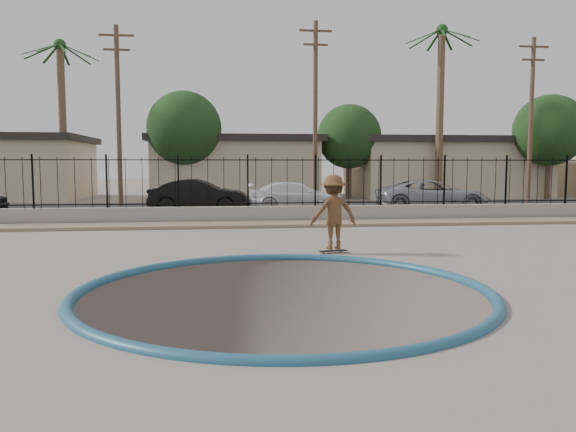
# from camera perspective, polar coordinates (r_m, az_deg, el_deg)

# --- Properties ---
(ground) EXTENTS (120.00, 120.00, 2.20)m
(ground) POSITION_cam_1_polar(r_m,az_deg,el_deg) (22.50, -4.29, -3.02)
(ground) COLOR gray
(ground) RESTS_ON ground
(bowl_pit) EXTENTS (6.84, 6.84, 1.80)m
(bowl_pit) POSITION_cam_1_polar(r_m,az_deg,el_deg) (9.54, -0.47, -7.72)
(bowl_pit) COLOR #4E423B
(bowl_pit) RESTS_ON ground
(coping_ring) EXTENTS (7.04, 7.04, 0.20)m
(coping_ring) POSITION_cam_1_polar(r_m,az_deg,el_deg) (9.54, -0.47, -7.72)
(coping_ring) COLOR #225570
(coping_ring) RESTS_ON ground
(rock_strip) EXTENTS (42.00, 1.60, 0.11)m
(rock_strip) POSITION_cam_1_polar(r_m,az_deg,el_deg) (19.58, -3.91, -0.86)
(rock_strip) COLOR #9A8165
(rock_strip) RESTS_ON ground
(retaining_wall) EXTENTS (42.00, 0.45, 0.60)m
(retaining_wall) POSITION_cam_1_polar(r_m,az_deg,el_deg) (20.65, -4.08, 0.14)
(retaining_wall) COLOR gray
(retaining_wall) RESTS_ON ground
(fence) EXTENTS (40.00, 0.04, 1.80)m
(fence) POSITION_cam_1_polar(r_m,az_deg,el_deg) (20.57, -4.10, 3.47)
(fence) COLOR black
(fence) RESTS_ON retaining_wall
(street) EXTENTS (90.00, 8.00, 0.04)m
(street) POSITION_cam_1_polar(r_m,az_deg,el_deg) (27.34, -4.82, 0.80)
(street) COLOR black
(street) RESTS_ON ground
(house_center) EXTENTS (10.60, 8.60, 3.90)m
(house_center) POSITION_cam_1_polar(r_m,az_deg,el_deg) (36.75, -5.43, 5.00)
(house_center) COLOR tan
(house_center) RESTS_ON ground
(house_east) EXTENTS (12.60, 8.60, 3.90)m
(house_east) POSITION_cam_1_polar(r_m,az_deg,el_deg) (39.71, 15.28, 4.85)
(house_east) COLOR tan
(house_east) RESTS_ON ground
(palm_mid) EXTENTS (2.30, 2.30, 9.30)m
(palm_mid) POSITION_cam_1_polar(r_m,az_deg,el_deg) (35.67, -22.04, 12.22)
(palm_mid) COLOR brown
(palm_mid) RESTS_ON ground
(palm_right) EXTENTS (2.30, 2.30, 10.30)m
(palm_right) POSITION_cam_1_polar(r_m,az_deg,el_deg) (35.17, 15.26, 13.58)
(palm_right) COLOR brown
(palm_right) RESTS_ON ground
(utility_pole_left) EXTENTS (1.70, 0.24, 9.00)m
(utility_pole_left) POSITION_cam_1_polar(r_m,az_deg,el_deg) (29.76, -16.85, 9.99)
(utility_pole_left) COLOR #473323
(utility_pole_left) RESTS_ON ground
(utility_pole_mid) EXTENTS (1.70, 0.24, 9.50)m
(utility_pole_mid) POSITION_cam_1_polar(r_m,az_deg,el_deg) (29.80, 2.80, 10.69)
(utility_pole_mid) COLOR #473323
(utility_pole_mid) RESTS_ON ground
(utility_pole_right) EXTENTS (1.70, 0.24, 9.00)m
(utility_pole_right) POSITION_cam_1_polar(r_m,az_deg,el_deg) (33.95, 23.45, 9.18)
(utility_pole_right) COLOR #473323
(utility_pole_right) RESTS_ON ground
(street_tree_left) EXTENTS (4.32, 4.32, 6.36)m
(street_tree_left) POSITION_cam_1_polar(r_m,az_deg,el_deg) (33.35, -10.51, 8.71)
(street_tree_left) COLOR #473323
(street_tree_left) RESTS_ON ground
(street_tree_mid) EXTENTS (3.96, 3.96, 5.83)m
(street_tree_mid) POSITION_cam_1_polar(r_m,az_deg,el_deg) (35.21, 6.24, 8.01)
(street_tree_mid) COLOR #473323
(street_tree_mid) RESTS_ON ground
(street_tree_right) EXTENTS (4.32, 4.32, 6.36)m
(street_tree_right) POSITION_cam_1_polar(r_m,az_deg,el_deg) (38.03, 25.04, 7.88)
(street_tree_right) COLOR #473323
(street_tree_right) RESTS_ON ground
(skater) EXTENTS (1.24, 0.83, 1.79)m
(skater) POSITION_cam_1_polar(r_m,az_deg,el_deg) (13.58, 4.63, -0.02)
(skater) COLOR brown
(skater) RESTS_ON ground
(skateboard) EXTENTS (0.73, 0.33, 0.06)m
(skateboard) POSITION_cam_1_polar(r_m,az_deg,el_deg) (13.68, 4.61, -3.55)
(skateboard) COLOR black
(skateboard) RESTS_ON ground
(car_b) EXTENTS (4.48, 1.91, 1.44)m
(car_b) POSITION_cam_1_polar(r_m,az_deg,el_deg) (25.29, -9.05, 2.07)
(car_b) COLOR black
(car_b) RESTS_ON street
(car_c) EXTENTS (4.56, 2.00, 1.30)m
(car_c) POSITION_cam_1_polar(r_m,az_deg,el_deg) (25.52, 0.88, 2.01)
(car_c) COLOR white
(car_c) RESTS_ON street
(car_d) EXTENTS (5.19, 2.65, 1.40)m
(car_d) POSITION_cam_1_polar(r_m,az_deg,el_deg) (26.44, 14.46, 2.07)
(car_d) COLOR #93969B
(car_d) RESTS_ON street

